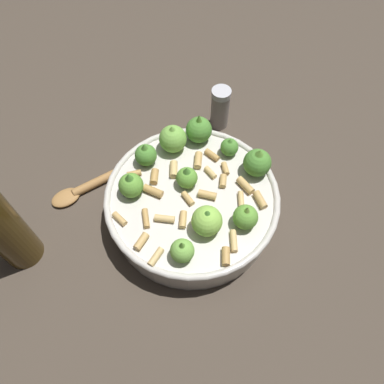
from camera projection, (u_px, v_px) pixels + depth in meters
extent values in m
plane|color=#42382D|center=(192.00, 213.00, 0.64)|extent=(2.40, 2.40, 0.00)
cylinder|color=beige|center=(192.00, 205.00, 0.62)|extent=(0.27, 0.27, 0.06)
torus|color=beige|center=(192.00, 195.00, 0.59)|extent=(0.29, 0.29, 0.01)
sphere|color=#4C8933|center=(257.00, 163.00, 0.60)|extent=(0.05, 0.05, 0.05)
cone|color=#609E38|center=(259.00, 154.00, 0.58)|extent=(0.02, 0.02, 0.02)
sphere|color=#8CC64C|center=(207.00, 221.00, 0.54)|extent=(0.05, 0.05, 0.05)
cone|color=#4C8933|center=(207.00, 214.00, 0.52)|extent=(0.02, 0.02, 0.01)
sphere|color=#4C8933|center=(199.00, 130.00, 0.63)|extent=(0.05, 0.05, 0.05)
cone|color=#609E38|center=(199.00, 120.00, 0.61)|extent=(0.02, 0.02, 0.02)
sphere|color=#609E38|center=(245.00, 217.00, 0.55)|extent=(0.04, 0.04, 0.04)
cone|color=#8CC64C|center=(247.00, 210.00, 0.53)|extent=(0.01, 0.01, 0.02)
sphere|color=#4C8933|center=(230.00, 147.00, 0.62)|extent=(0.03, 0.03, 0.03)
cone|color=#4C8933|center=(231.00, 142.00, 0.61)|extent=(0.02, 0.02, 0.01)
sphere|color=#75B247|center=(173.00, 139.00, 0.62)|extent=(0.05, 0.05, 0.05)
cone|color=#75B247|center=(172.00, 130.00, 0.60)|extent=(0.02, 0.02, 0.02)
sphere|color=#609E38|center=(131.00, 185.00, 0.58)|extent=(0.04, 0.04, 0.04)
cone|color=#4C8933|center=(129.00, 178.00, 0.56)|extent=(0.02, 0.02, 0.02)
sphere|color=#75B247|center=(182.00, 251.00, 0.52)|extent=(0.04, 0.04, 0.04)
cone|color=#609E38|center=(182.00, 245.00, 0.50)|extent=(0.01, 0.01, 0.02)
sphere|color=#4C8933|center=(146.00, 155.00, 0.61)|extent=(0.04, 0.04, 0.04)
cone|color=#4C8933|center=(145.00, 148.00, 0.59)|extent=(0.02, 0.02, 0.02)
sphere|color=#609E38|center=(187.00, 178.00, 0.59)|extent=(0.03, 0.03, 0.03)
cone|color=#4C8933|center=(187.00, 171.00, 0.57)|extent=(0.02, 0.02, 0.02)
cylinder|color=tan|center=(141.00, 241.00, 0.54)|extent=(0.02, 0.03, 0.01)
cylinder|color=tan|center=(260.00, 200.00, 0.58)|extent=(0.03, 0.03, 0.01)
cylinder|color=tan|center=(134.00, 174.00, 0.61)|extent=(0.02, 0.02, 0.01)
cylinder|color=tan|center=(190.00, 200.00, 0.58)|extent=(0.03, 0.02, 0.01)
cylinder|color=tan|center=(146.00, 218.00, 0.56)|extent=(0.03, 0.03, 0.01)
cylinder|color=tan|center=(154.00, 176.00, 0.60)|extent=(0.02, 0.03, 0.01)
cylinder|color=tan|center=(183.00, 220.00, 0.56)|extent=(0.02, 0.03, 0.01)
cylinder|color=tan|center=(225.00, 169.00, 0.61)|extent=(0.02, 0.02, 0.01)
cylinder|color=tan|center=(153.00, 191.00, 0.59)|extent=(0.03, 0.02, 0.01)
cylinder|color=tan|center=(241.00, 201.00, 0.58)|extent=(0.03, 0.03, 0.01)
cylinder|color=tan|center=(207.00, 195.00, 0.58)|extent=(0.03, 0.02, 0.01)
cylinder|color=tan|center=(226.00, 256.00, 0.53)|extent=(0.02, 0.03, 0.01)
cylinder|color=tan|center=(156.00, 257.00, 0.53)|extent=(0.01, 0.03, 0.01)
cylinder|color=tan|center=(212.00, 155.00, 0.63)|extent=(0.03, 0.01, 0.01)
cylinder|color=tan|center=(198.00, 160.00, 0.62)|extent=(0.03, 0.03, 0.01)
cylinder|color=tan|center=(223.00, 181.00, 0.60)|extent=(0.02, 0.02, 0.01)
cylinder|color=tan|center=(174.00, 169.00, 0.61)|extent=(0.03, 0.03, 0.01)
cylinder|color=tan|center=(211.00, 173.00, 0.61)|extent=(0.03, 0.02, 0.01)
cylinder|color=tan|center=(165.00, 219.00, 0.56)|extent=(0.03, 0.02, 0.01)
cylinder|color=tan|center=(120.00, 219.00, 0.56)|extent=(0.03, 0.01, 0.01)
cylinder|color=tan|center=(234.00, 241.00, 0.54)|extent=(0.03, 0.03, 0.01)
cylinder|color=tan|center=(245.00, 185.00, 0.59)|extent=(0.03, 0.02, 0.01)
cylinder|color=gray|center=(220.00, 110.00, 0.72)|extent=(0.04, 0.04, 0.08)
cylinder|color=silver|center=(221.00, 93.00, 0.68)|extent=(0.04, 0.04, 0.01)
cylinder|color=#4C3814|center=(2.00, 228.00, 0.53)|extent=(0.06, 0.06, 0.18)
cylinder|color=#9E703D|center=(126.00, 168.00, 0.68)|extent=(0.09, 0.20, 0.02)
ellipsoid|color=#9E703D|center=(66.00, 198.00, 0.65)|extent=(0.05, 0.06, 0.01)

